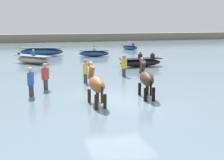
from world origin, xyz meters
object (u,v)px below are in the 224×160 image
at_px(person_spectator_far, 85,74).
at_px(person_onlooker_left, 45,80).
at_px(horse_lead_dark_bay, 146,79).
at_px(boat_mid_outer, 33,59).
at_px(boat_near_starboard, 42,52).
at_px(person_wading_close, 124,68).
at_px(horse_trailing_chestnut, 96,85).
at_px(boat_distant_west, 94,53).
at_px(person_onlooker_right, 31,85).
at_px(boat_near_port, 141,62).
at_px(boat_far_offshore, 130,47).

height_order(person_spectator_far, person_onlooker_left, same).
distance_m(horse_lead_dark_bay, boat_mid_outer, 12.57).
xyz_separation_m(boat_near_starboard, person_spectator_far, (1.39, -13.72, 0.09)).
bearing_deg(person_onlooker_left, person_wading_close, 25.26).
bearing_deg(horse_trailing_chestnut, person_onlooker_left, 117.47).
xyz_separation_m(horse_trailing_chestnut, boat_distant_west, (3.61, 15.65, -0.46)).
bearing_deg(boat_near_starboard, horse_trailing_chestnut, -86.90).
distance_m(person_onlooker_right, person_wading_close, 6.12).
height_order(person_onlooker_right, person_wading_close, same).
bearing_deg(boat_distant_west, person_onlooker_right, -113.51).
xyz_separation_m(boat_distant_west, person_onlooker_right, (-5.90, -13.58, 0.17)).
bearing_deg(boat_near_port, horse_trailing_chestnut, -121.77).
height_order(boat_mid_outer, boat_distant_west, boat_mid_outer).
bearing_deg(boat_far_offshore, boat_distant_west, -134.28).
xyz_separation_m(boat_mid_outer, person_spectator_far, (2.33, -8.25, 0.15)).
height_order(person_onlooker_left, person_wading_close, same).
bearing_deg(person_wading_close, boat_distant_west, 86.17).
height_order(boat_near_starboard, person_spectator_far, person_spectator_far).
bearing_deg(boat_near_port, person_spectator_far, -137.31).
height_order(boat_mid_outer, person_wading_close, person_wading_close).
distance_m(boat_near_port, boat_distant_west, 7.27).
relative_size(horse_lead_dark_bay, person_spectator_far, 1.21).
distance_m(boat_far_offshore, person_wading_close, 17.36).
relative_size(horse_trailing_chestnut, person_wading_close, 1.20).
relative_size(horse_lead_dark_bay, boat_far_offshore, 0.77).
bearing_deg(boat_distant_west, horse_trailing_chestnut, -103.00).
relative_size(boat_far_offshore, boat_near_port, 0.83).
height_order(horse_lead_dark_bay, person_spectator_far, horse_lead_dark_bay).
xyz_separation_m(person_onlooker_left, person_wading_close, (4.54, 2.14, 0.00)).
height_order(boat_far_offshore, person_spectator_far, person_spectator_far).
relative_size(horse_trailing_chestnut, person_spectator_far, 1.20).
xyz_separation_m(horse_trailing_chestnut, boat_near_port, (5.31, 8.58, -0.45)).
xyz_separation_m(boat_near_port, person_spectator_far, (-4.89, -4.51, 0.16)).
height_order(horse_lead_dark_bay, person_onlooker_right, horse_lead_dark_bay).
distance_m(person_spectator_far, person_wading_close, 2.76).
relative_size(boat_far_offshore, boat_near_starboard, 0.61).
bearing_deg(horse_lead_dark_bay, boat_distant_west, 84.71).
bearing_deg(boat_distant_west, person_wading_close, -93.83).
relative_size(boat_distant_west, boat_near_starboard, 0.69).
bearing_deg(person_onlooker_right, boat_near_port, 40.56).
xyz_separation_m(boat_near_port, boat_distant_west, (-1.70, 7.07, -0.01)).
xyz_separation_m(person_spectator_far, person_onlooker_left, (-2.05, -0.94, 0.00)).
bearing_deg(boat_far_offshore, boat_mid_outer, -140.79).
xyz_separation_m(boat_far_offshore, person_onlooker_right, (-11.55, -19.36, 0.20)).
xyz_separation_m(horse_lead_dark_bay, person_onlooker_right, (-4.50, 1.61, -0.30)).
bearing_deg(boat_near_starboard, horse_lead_dark_bay, -79.64).
xyz_separation_m(boat_near_port, person_wading_close, (-2.40, -3.31, 0.16)).
xyz_separation_m(boat_far_offshore, boat_mid_outer, (-11.16, -9.10, 0.05)).
distance_m(horse_trailing_chestnut, boat_near_port, 10.10).
relative_size(horse_trailing_chestnut, boat_far_offshore, 0.77).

